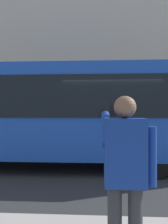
# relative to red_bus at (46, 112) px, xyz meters

# --- Properties ---
(ground_plane) EXTENTS (60.00, 60.00, 0.00)m
(ground_plane) POSITION_rel_red_bus_xyz_m (-1.96, 0.11, -1.68)
(ground_plane) COLOR #2B2B2D
(building_facade_far) EXTENTS (28.00, 1.55, 12.00)m
(building_facade_far) POSITION_rel_red_bus_xyz_m (-1.97, -6.68, 4.30)
(building_facade_far) COLOR beige
(building_facade_far) RESTS_ON ground_plane
(red_bus) EXTENTS (9.05, 2.54, 3.08)m
(red_bus) POSITION_rel_red_bus_xyz_m (0.00, 0.00, 0.00)
(red_bus) COLOR #1947AD
(red_bus) RESTS_ON ground_plane
(pedestrian_photographer) EXTENTS (0.53, 0.52, 1.70)m
(pedestrian_photographer) POSITION_rel_red_bus_xyz_m (-1.87, 4.76, -0.54)
(pedestrian_photographer) COLOR #2D2D33
(pedestrian_photographer) RESTS_ON sidewalk_curb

